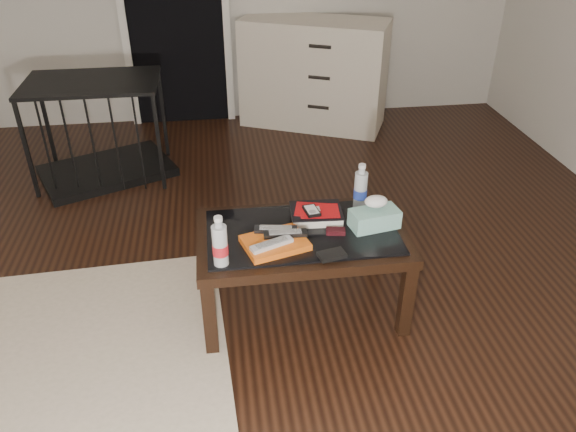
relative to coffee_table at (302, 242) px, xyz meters
name	(u,v)px	position (x,y,z in m)	size (l,w,h in m)	color
ground	(252,284)	(-0.24, 0.21, -0.40)	(5.00, 5.00, 0.00)	black
doorway	(173,1)	(-0.64, 2.68, 0.63)	(0.90, 0.08, 2.07)	black
coffee_table	(302,242)	(0.00, 0.00, 0.00)	(1.00, 0.60, 0.46)	black
rug	(2,376)	(-1.39, -0.29, -0.39)	(2.00, 1.50, 0.01)	#C5B098
dresser	(314,74)	(0.49, 2.44, 0.05)	(1.30, 0.96, 0.90)	beige
pet_crate	(103,146)	(-1.19, 1.66, -0.17)	(1.07, 0.91, 0.71)	black
magazines	(275,243)	(-0.14, -0.10, 0.08)	(0.28, 0.21, 0.03)	orange
remote_silver	(272,244)	(-0.16, -0.15, 0.11)	(0.20, 0.05, 0.02)	#BABBBF
remote_black_front	(285,233)	(-0.09, -0.07, 0.11)	(0.20, 0.05, 0.02)	black
remote_black_back	(276,229)	(-0.13, -0.03, 0.11)	(0.20, 0.05, 0.02)	black
textbook	(316,214)	(0.09, 0.11, 0.09)	(0.25, 0.20, 0.05)	black
dvd_mailers	(315,209)	(0.08, 0.11, 0.11)	(0.19, 0.14, 0.01)	#AE0B0F
ipod	(312,211)	(0.06, 0.08, 0.12)	(0.06, 0.10, 0.02)	black
flip_phone	(336,231)	(0.15, -0.04, 0.08)	(0.09, 0.05, 0.02)	black
wallet	(332,255)	(0.10, -0.22, 0.07)	(0.12, 0.07, 0.02)	black
water_bottle_left	(220,241)	(-0.39, -0.21, 0.18)	(0.07, 0.07, 0.24)	#B5B9C0
water_bottle_right	(361,186)	(0.33, 0.19, 0.18)	(0.07, 0.07, 0.24)	#B5BCC1
tissue_box	(374,219)	(0.35, -0.01, 0.11)	(0.23, 0.12, 0.09)	teal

